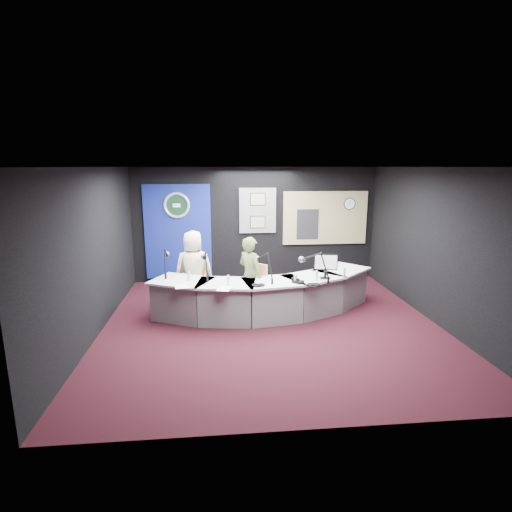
{
  "coord_description": "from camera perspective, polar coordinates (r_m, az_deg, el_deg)",
  "views": [
    {
      "loc": [
        -0.93,
        -6.76,
        2.81
      ],
      "look_at": [
        -0.2,
        0.8,
        1.1
      ],
      "focal_mm": 28.0,
      "sensor_mm": 36.0,
      "label": 1
    }
  ],
  "objects": [
    {
      "name": "booth_window_frame",
      "position": [
        10.17,
        9.85,
        5.38
      ],
      "size": [
        2.12,
        0.06,
        1.32
      ],
      "primitive_type": "cube",
      "color": "tan",
      "rests_on": "wall_back"
    },
    {
      "name": "framed_photo_upper",
      "position": [
        9.78,
        0.25,
        8.11
      ],
      "size": [
        0.34,
        0.02,
        0.27
      ],
      "primitive_type": "cube",
      "color": "gray",
      "rests_on": "pinboard"
    },
    {
      "name": "wall_front",
      "position": [
        4.12,
        7.94,
        -7.43
      ],
      "size": [
        6.0,
        0.02,
        2.8
      ],
      "primitive_type": "cube",
      "color": "black",
      "rests_on": "ground"
    },
    {
      "name": "seal_center",
      "position": [
        9.79,
        -11.27,
        7.11
      ],
      "size": [
        0.48,
        0.01,
        0.48
      ],
      "primitive_type": "cylinder",
      "rotation": [
        1.57,
        0.0,
        0.0
      ],
      "color": "black",
      "rests_on": "backdrop_panel"
    },
    {
      "name": "wall_left",
      "position": [
        7.21,
        -22.08,
        0.47
      ],
      "size": [
        0.02,
        6.0,
        2.8
      ],
      "primitive_type": "cube",
      "color": "black",
      "rests_on": "ground"
    },
    {
      "name": "equipment_rack",
      "position": [
        10.05,
        7.38,
        4.52
      ],
      "size": [
        0.55,
        0.02,
        0.75
      ],
      "primitive_type": "cube",
      "color": "black",
      "rests_on": "booth_window_frame"
    },
    {
      "name": "framed_photo_lower",
      "position": [
        9.84,
        0.25,
        4.86
      ],
      "size": [
        0.34,
        0.02,
        0.27
      ],
      "primitive_type": "cube",
      "color": "gray",
      "rests_on": "pinboard"
    },
    {
      "name": "armchair_right",
      "position": [
        7.76,
        -0.82,
        -5.04
      ],
      "size": [
        0.71,
        0.71,
        0.89
      ],
      "primitive_type": null,
      "rotation": [
        0.0,
        0.0,
        -0.73
      ],
      "color": "#B97B54",
      "rests_on": "ground"
    },
    {
      "name": "wall_clock",
      "position": [
        10.28,
        13.22,
        7.28
      ],
      "size": [
        0.28,
        0.01,
        0.28
      ],
      "primitive_type": "cylinder",
      "rotation": [
        1.57,
        0.0,
        0.0
      ],
      "color": "white",
      "rests_on": "booth_window_frame"
    },
    {
      "name": "person_woman",
      "position": [
        7.68,
        -0.83,
        -2.82
      ],
      "size": [
        0.63,
        0.66,
        1.52
      ],
      "primitive_type": "imported",
      "rotation": [
        0.0,
        0.0,
        2.27
      ],
      "color": "#596C38",
      "rests_on": "ground"
    },
    {
      "name": "computer_monitor",
      "position": [
        7.55,
        9.91,
        -0.84
      ],
      "size": [
        0.49,
        0.13,
        0.34
      ],
      "primitive_type": "cube",
      "rotation": [
        0.0,
        0.0,
        -0.2
      ],
      "color": "black",
      "rests_on": "broadcast_desk"
    },
    {
      "name": "headphones_far",
      "position": [
        7.04,
        0.33,
        -4.17
      ],
      "size": [
        0.19,
        0.19,
        0.03
      ],
      "primitive_type": "torus",
      "color": "black",
      "rests_on": "broadcast_desk"
    },
    {
      "name": "water_bottles",
      "position": [
        7.38,
        1.86,
        -2.8
      ],
      "size": [
        3.01,
        0.52,
        0.18
      ],
      "primitive_type": null,
      "color": "silver",
      "rests_on": "broadcast_desk"
    },
    {
      "name": "booth_glow",
      "position": [
        10.16,
        9.86,
        5.38
      ],
      "size": [
        2.0,
        0.02,
        1.2
      ],
      "primitive_type": "cube",
      "color": "#FFD2A1",
      "rests_on": "booth_window_frame"
    },
    {
      "name": "ground",
      "position": [
        7.38,
        2.18,
        -9.7
      ],
      "size": [
        6.0,
        6.0,
        0.0
      ],
      "primitive_type": "plane",
      "color": "black",
      "rests_on": "ground"
    },
    {
      "name": "ceiling",
      "position": [
        6.82,
        2.38,
        12.59
      ],
      "size": [
        6.0,
        6.0,
        0.02
      ],
      "primitive_type": "cube",
      "color": "silver",
      "rests_on": "ground"
    },
    {
      "name": "boom_mic_d",
      "position": [
        7.43,
        8.37,
        -1.15
      ],
      "size": [
        0.52,
        0.59,
        0.6
      ],
      "primitive_type": null,
      "color": "black",
      "rests_on": "broadcast_desk"
    },
    {
      "name": "draped_jacket",
      "position": [
        8.46,
        -9.02,
        -2.48
      ],
      "size": [
        0.51,
        0.14,
        0.7
      ],
      "primitive_type": "cube",
      "rotation": [
        0.0,
        0.0,
        -0.08
      ],
      "color": "gray",
      "rests_on": "armchair_left"
    },
    {
      "name": "backdrop_panel",
      "position": [
        9.9,
        -11.09,
        3.38
      ],
      "size": [
        1.6,
        0.05,
        2.3
      ],
      "primitive_type": "cube",
      "color": "navy",
      "rests_on": "wall_back"
    },
    {
      "name": "boom_mic_b",
      "position": [
        7.55,
        -7.25,
        -0.89
      ],
      "size": [
        0.19,
        0.74,
        0.6
      ],
      "primitive_type": null,
      "color": "black",
      "rests_on": "broadcast_desk"
    },
    {
      "name": "boom_mic_a",
      "position": [
        7.9,
        -12.73,
        -0.5
      ],
      "size": [
        0.16,
        0.74,
        0.6
      ],
      "primitive_type": null,
      "color": "black",
      "rests_on": "broadcast_desk"
    },
    {
      "name": "agency_seal",
      "position": [
        9.78,
        -11.27,
        7.11
      ],
      "size": [
        0.63,
        0.07,
        0.63
      ],
      "primitive_type": "torus",
      "rotation": [
        1.57,
        0.0,
        0.0
      ],
      "color": "silver",
      "rests_on": "backdrop_panel"
    },
    {
      "name": "wall_back",
      "position": [
        9.91,
        -0.07,
        4.5
      ],
      "size": [
        6.0,
        0.02,
        2.8
      ],
      "primitive_type": "cube",
      "color": "black",
      "rests_on": "ground"
    },
    {
      "name": "paper_stack",
      "position": [
        7.15,
        -10.59,
        -4.26
      ],
      "size": [
        0.25,
        0.33,
        0.0
      ],
      "primitive_type": "cube",
      "rotation": [
        0.0,
        0.0,
        0.11
      ],
      "color": "white",
      "rests_on": "broadcast_desk"
    },
    {
      "name": "boom_mic_c",
      "position": [
        7.35,
        1.19,
        -1.18
      ],
      "size": [
        0.34,
        0.7,
        0.6
      ],
      "primitive_type": null,
      "color": "black",
      "rests_on": "broadcast_desk"
    },
    {
      "name": "headphones_near",
      "position": [
        7.15,
        8.19,
        -4.03
      ],
      "size": [
        0.24,
        0.24,
        0.04
      ],
      "primitive_type": "torus",
      "color": "black",
      "rests_on": "broadcast_desk"
    },
    {
      "name": "pinboard",
      "position": [
        9.84,
        0.23,
        6.5
      ],
      "size": [
        0.9,
        0.04,
        1.1
      ],
      "primitive_type": "cube",
      "color": "slate",
      "rests_on": "wall_back"
    },
    {
      "name": "armchair_left",
      "position": [
        8.25,
        -8.81,
        -3.87
      ],
      "size": [
        0.58,
        0.58,
        0.96
      ],
      "primitive_type": null,
      "rotation": [
        0.0,
        0.0,
        -0.08
      ],
      "color": "#B97B54",
      "rests_on": "ground"
    },
    {
      "name": "broadcast_desk",
      "position": [
        7.76,
        1.29,
        -5.61
      ],
      "size": [
        4.5,
        1.9,
        0.75
      ],
      "primitive_type": null,
      "color": "silver",
      "rests_on": "ground"
    },
    {
      "name": "wall_right",
      "position": [
        7.95,
        24.24,
        1.34
      ],
      "size": [
        0.02,
        6.0,
        2.8
      ],
      "primitive_type": "cube",
      "color": "black",
      "rests_on": "ground"
    },
    {
      "name": "desk_phone",
      "position": [
        7.26,
        6.02,
        -3.66
      ],
      "size": [
        0.23,
        0.23,
        0.05
      ],
      "primitive_type": "cube",
      "rotation": [
        0.0,
        0.0,
        -0.77
      ],
      "color": "black",
      "rests_on": "broadcast_desk"
    },
    {
      "name": "person_man",
      "position": [
        8.17,
        -8.88,
        -1.83
      ],
      "size": [
        0.8,
        0.55,
        1.56
      ],
      "primitive_type": "imported",
      "rotation": [
        0.0,
        0.0,
        3.22
      ],
      "color": "beige",
      "rests_on": "ground"
    },
    {
      "name": "notepad",
      "position": [
        6.92,
        -4.51,
        -4.66
      ],
      "size": [
        0.3,
        0.36,
        0.0
      ],
      "primitive_type": "cube",
      "rotation": [
        0.0,
        0.0,
        -0.3
      ],
      "color": "white",
      "rests_on": "broadcast_desk"
    }
  ]
}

